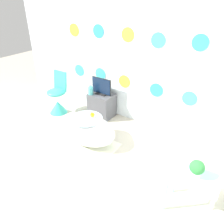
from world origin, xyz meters
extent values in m
plane|color=#BCB29E|center=(0.00, 0.00, 0.00)|extent=(12.00, 12.00, 0.00)
cube|color=white|center=(0.00, 1.98, 1.30)|extent=(5.12, 0.04, 2.60)
cylinder|color=#3DC6D6|center=(-1.11, 1.95, 0.74)|extent=(0.24, 0.01, 0.24)
cylinder|color=#3DC6D6|center=(-0.57, 1.95, 0.77)|extent=(0.24, 0.01, 0.24)
cylinder|color=#B2D633|center=(-0.03, 1.95, 0.73)|extent=(0.24, 0.01, 0.24)
cylinder|color=#2D8CE0|center=(0.60, 1.95, 0.71)|extent=(0.24, 0.01, 0.24)
cylinder|color=#3DC6D6|center=(1.16, 1.95, 0.71)|extent=(0.24, 0.01, 0.24)
cylinder|color=#B2D633|center=(-1.17, 1.95, 1.52)|extent=(0.24, 0.01, 0.24)
cylinder|color=#2D8CE0|center=(-0.59, 1.95, 1.55)|extent=(0.24, 0.01, 0.24)
cylinder|color=#B2D633|center=(0.01, 1.95, 1.55)|extent=(0.24, 0.01, 0.24)
cylinder|color=#3DC6D6|center=(0.55, 1.95, 1.52)|extent=(0.24, 0.01, 0.24)
cylinder|color=#2D8CE0|center=(1.16, 1.95, 1.55)|extent=(0.24, 0.01, 0.24)
cube|color=silver|center=(-0.10, 0.83, 0.00)|extent=(1.07, 0.70, 0.01)
ellipsoid|color=white|center=(-0.09, 0.94, 0.22)|extent=(1.00, 0.61, 0.45)
cylinder|color=#B2DBEA|center=(-0.09, 0.94, 0.43)|extent=(0.50, 0.50, 0.01)
sphere|color=yellow|center=(-0.03, 1.01, 0.48)|extent=(0.07, 0.07, 0.07)
sphere|color=yellow|center=(-0.03, 1.00, 0.51)|extent=(0.05, 0.05, 0.05)
cone|color=orange|center=(-0.03, 0.98, 0.51)|extent=(0.02, 0.02, 0.02)
cone|color=#38B2A3|center=(-1.21, 1.35, 0.12)|extent=(0.35, 0.35, 0.24)
ellipsoid|color=#38B2A3|center=(-1.21, 1.35, 0.44)|extent=(0.37, 0.37, 0.13)
cube|color=#38B2A3|center=(-1.21, 1.49, 0.64)|extent=(0.31, 0.09, 0.39)
cube|color=#4C4C51|center=(-0.40, 1.75, 0.23)|extent=(0.46, 0.36, 0.46)
cube|color=white|center=(-0.40, 1.58, 0.31)|extent=(0.39, 0.01, 0.13)
cube|color=black|center=(-0.40, 1.75, 0.47)|extent=(0.22, 0.12, 0.02)
cube|color=black|center=(-0.40, 1.75, 0.63)|extent=(0.42, 0.01, 0.31)
cube|color=#0F1E38|center=(-0.40, 1.74, 0.63)|extent=(0.40, 0.01, 0.29)
cylinder|color=#51B2AD|center=(-0.57, 1.63, 0.53)|extent=(0.10, 0.10, 0.14)
cylinder|color=#51B2AD|center=(-0.57, 1.63, 0.62)|extent=(0.05, 0.05, 0.03)
cube|color=#99E0D8|center=(1.67, 0.57, 0.50)|extent=(0.50, 0.35, 0.02)
cylinder|color=#99E0D8|center=(1.45, 0.43, 0.24)|extent=(0.03, 0.03, 0.49)
cylinder|color=#99E0D8|center=(1.90, 0.43, 0.24)|extent=(0.03, 0.03, 0.49)
cylinder|color=#99E0D8|center=(1.45, 0.72, 0.24)|extent=(0.03, 0.03, 0.49)
cylinder|color=#99E0D8|center=(1.90, 0.72, 0.24)|extent=(0.03, 0.03, 0.49)
cylinder|color=white|center=(1.67, 0.57, 0.54)|extent=(0.09, 0.09, 0.06)
sphere|color=#2D7A38|center=(1.67, 0.57, 0.64)|extent=(0.15, 0.15, 0.15)
camera|label=1|loc=(1.89, -1.25, 2.18)|focal=35.00mm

